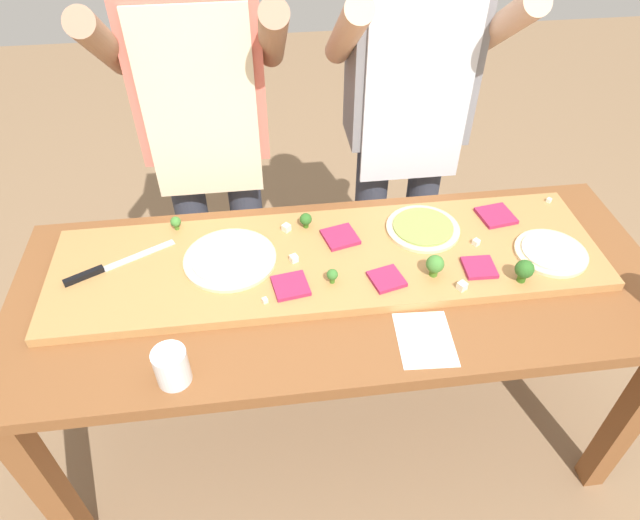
{
  "coord_description": "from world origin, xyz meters",
  "views": [
    {
      "loc": [
        -0.2,
        -1.1,
        1.89
      ],
      "look_at": [
        -0.05,
        0.07,
        0.8
      ],
      "focal_mm": 31.18,
      "sensor_mm": 36.0,
      "label": 1
    }
  ],
  "objects_px": {
    "cheese_crumble_b": "(476,242)",
    "cheese_crumble_f": "(462,286)",
    "cheese_crumble_e": "(286,228)",
    "cook_left": "(205,122)",
    "chefs_knife": "(105,268)",
    "pizza_slice_center": "(387,279)",
    "recipe_note": "(425,339)",
    "cheese_crumble_a": "(549,200)",
    "broccoli_floret_front_mid": "(524,270)",
    "broccoli_floret_center_left": "(332,275)",
    "cheese_crumble_d": "(265,300)",
    "pizza_slice_near_left": "(291,286)",
    "pizza_slice_near_right": "(496,216)",
    "prep_table": "(339,305)",
    "broccoli_floret_back_left": "(176,222)",
    "broccoli_floret_front_right": "(435,265)",
    "broccoli_floret_center_right": "(306,220)",
    "flour_cup": "(172,368)",
    "pizza_slice_far_right": "(479,267)",
    "pizza_whole_pesto_green": "(423,228)",
    "pizza_whole_cheese_artichoke": "(551,252)",
    "cook_right": "(407,109)",
    "pizza_slice_far_left": "(340,237)",
    "pizza_whole_white_garlic": "(230,259)",
    "cheese_crumble_c": "(294,258)"
  },
  "relations": [
    {
      "from": "cheese_crumble_f",
      "to": "recipe_note",
      "type": "relative_size",
      "value": 0.12
    },
    {
      "from": "broccoli_floret_front_right",
      "to": "flour_cup",
      "type": "bearing_deg",
      "value": -160.84
    },
    {
      "from": "pizza_whole_pesto_green",
      "to": "cook_right",
      "type": "xyz_separation_m",
      "value": [
        0.03,
        0.41,
        0.18
      ]
    },
    {
      "from": "pizza_slice_far_left",
      "to": "broccoli_floret_back_left",
      "type": "relative_size",
      "value": 2.16
    },
    {
      "from": "pizza_slice_far_left",
      "to": "broccoli_floret_front_right",
      "type": "bearing_deg",
      "value": -38.86
    },
    {
      "from": "prep_table",
      "to": "cheese_crumble_c",
      "type": "xyz_separation_m",
      "value": [
        -0.12,
        0.06,
        0.14
      ]
    },
    {
      "from": "pizza_slice_near_right",
      "to": "cheese_crumble_e",
      "type": "relative_size",
      "value": 4.68
    },
    {
      "from": "pizza_slice_near_right",
      "to": "cheese_crumble_f",
      "type": "relative_size",
      "value": 4.61
    },
    {
      "from": "broccoli_floret_center_right",
      "to": "flour_cup",
      "type": "distance_m",
      "value": 0.62
    },
    {
      "from": "cook_right",
      "to": "pizza_slice_far_right",
      "type": "bearing_deg",
      "value": -82.49
    },
    {
      "from": "pizza_slice_far_right",
      "to": "pizza_whole_pesto_green",
      "type": "bearing_deg",
      "value": 120.58
    },
    {
      "from": "pizza_slice_near_right",
      "to": "flour_cup",
      "type": "distance_m",
      "value": 1.07
    },
    {
      "from": "prep_table",
      "to": "cook_left",
      "type": "height_order",
      "value": "cook_left"
    },
    {
      "from": "prep_table",
      "to": "cheese_crumble_b",
      "type": "xyz_separation_m",
      "value": [
        0.41,
        0.07,
        0.14
      ]
    },
    {
      "from": "pizza_slice_near_left",
      "to": "cook_left",
      "type": "relative_size",
      "value": 0.06
    },
    {
      "from": "broccoli_floret_back_left",
      "to": "flour_cup",
      "type": "bearing_deg",
      "value": -87.51
    },
    {
      "from": "broccoli_floret_back_left",
      "to": "broccoli_floret_front_right",
      "type": "bearing_deg",
      "value": -22.29
    },
    {
      "from": "broccoli_floret_front_mid",
      "to": "broccoli_floret_front_right",
      "type": "xyz_separation_m",
      "value": [
        -0.23,
        0.05,
        -0.0
      ]
    },
    {
      "from": "chefs_knife",
      "to": "pizza_slice_center",
      "type": "xyz_separation_m",
      "value": [
        0.77,
        -0.14,
        0.0
      ]
    },
    {
      "from": "pizza_slice_far_right",
      "to": "broccoli_floret_back_left",
      "type": "distance_m",
      "value": 0.9
    },
    {
      "from": "chefs_knife",
      "to": "broccoli_floret_front_right",
      "type": "bearing_deg",
      "value": -8.6
    },
    {
      "from": "broccoli_floret_center_left",
      "to": "broccoli_floret_front_mid",
      "type": "bearing_deg",
      "value": -6.59
    },
    {
      "from": "cheese_crumble_a",
      "to": "flour_cup",
      "type": "distance_m",
      "value": 1.27
    },
    {
      "from": "pizza_slice_near_right",
      "to": "pizza_slice_far_right",
      "type": "xyz_separation_m",
      "value": [
        -0.13,
        -0.22,
        0.0
      ]
    },
    {
      "from": "cheese_crumble_b",
      "to": "cheese_crumble_f",
      "type": "height_order",
      "value": "cheese_crumble_f"
    },
    {
      "from": "pizza_slice_center",
      "to": "cheese_crumble_f",
      "type": "bearing_deg",
      "value": -16.44
    },
    {
      "from": "pizza_whole_pesto_green",
      "to": "pizza_slice_near_left",
      "type": "relative_size",
      "value": 2.4
    },
    {
      "from": "pizza_whole_pesto_green",
      "to": "broccoli_floret_front_mid",
      "type": "xyz_separation_m",
      "value": [
        0.21,
        -0.25,
        0.03
      ]
    },
    {
      "from": "cheese_crumble_a",
      "to": "broccoli_floret_front_mid",
      "type": "bearing_deg",
      "value": -124.52
    },
    {
      "from": "pizza_slice_far_left",
      "to": "cheese_crumble_e",
      "type": "height_order",
      "value": "cheese_crumble_e"
    },
    {
      "from": "pizza_whole_cheese_artichoke",
      "to": "broccoli_floret_front_mid",
      "type": "relative_size",
      "value": 2.96
    },
    {
      "from": "pizza_slice_near_left",
      "to": "pizza_slice_far_right",
      "type": "xyz_separation_m",
      "value": [
        0.53,
        0.01,
        0.0
      ]
    },
    {
      "from": "prep_table",
      "to": "broccoli_floret_back_left",
      "type": "relative_size",
      "value": 41.76
    },
    {
      "from": "broccoli_floret_center_left",
      "to": "cheese_crumble_d",
      "type": "height_order",
      "value": "broccoli_floret_center_left"
    },
    {
      "from": "pizza_slice_near_left",
      "to": "cook_left",
      "type": "xyz_separation_m",
      "value": [
        -0.22,
        0.6,
        0.18
      ]
    },
    {
      "from": "pizza_whole_white_garlic",
      "to": "cheese_crumble_d",
      "type": "bearing_deg",
      "value": -62.86
    },
    {
      "from": "broccoli_floret_front_mid",
      "to": "pizza_slice_near_left",
      "type": "bearing_deg",
      "value": 175.1
    },
    {
      "from": "prep_table",
      "to": "broccoli_floret_back_left",
      "type": "bearing_deg",
      "value": 151.38
    },
    {
      "from": "pizza_whole_white_garlic",
      "to": "cheese_crumble_b",
      "type": "distance_m",
      "value": 0.72
    },
    {
      "from": "prep_table",
      "to": "cheese_crumble_e",
      "type": "bearing_deg",
      "value": 123.45
    },
    {
      "from": "prep_table",
      "to": "pizza_whole_cheese_artichoke",
      "type": "xyz_separation_m",
      "value": [
        0.62,
        -0.0,
        0.14
      ]
    },
    {
      "from": "cheese_crumble_e",
      "to": "cook_left",
      "type": "xyz_separation_m",
      "value": [
        -0.23,
        0.36,
        0.18
      ]
    },
    {
      "from": "cook_left",
      "to": "pizza_slice_far_left",
      "type": "bearing_deg",
      "value": -47.32
    },
    {
      "from": "broccoli_floret_back_left",
      "to": "cheese_crumble_e",
      "type": "relative_size",
      "value": 2.04
    },
    {
      "from": "broccoli_floret_center_right",
      "to": "cook_left",
      "type": "relative_size",
      "value": 0.03
    },
    {
      "from": "pizza_slice_near_left",
      "to": "cheese_crumble_e",
      "type": "xyz_separation_m",
      "value": [
        0.01,
        0.24,
        0.0
      ]
    },
    {
      "from": "chefs_knife",
      "to": "flour_cup",
      "type": "bearing_deg",
      "value": -60.74
    },
    {
      "from": "broccoli_floret_front_mid",
      "to": "cook_right",
      "type": "bearing_deg",
      "value": 105.1
    },
    {
      "from": "pizza_whole_cheese_artichoke",
      "to": "broccoli_floret_back_left",
      "type": "relative_size",
      "value": 4.69
    },
    {
      "from": "pizza_slice_far_left",
      "to": "broccoli_floret_back_left",
      "type": "xyz_separation_m",
      "value": [
        -0.49,
        0.11,
        0.02
      ]
    }
  ]
}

